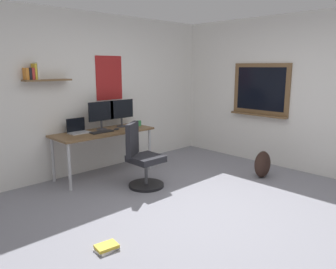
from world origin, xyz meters
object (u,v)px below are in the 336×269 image
monitor_secondary (122,111)px  coffee_mug (139,123)px  book_stack_on_floor (107,247)px  office_chair (142,160)px  computer_mouse (116,129)px  monitor_primary (101,114)px  laptop (78,129)px  desk (104,135)px  keyboard (102,132)px  backpack (262,164)px

monitor_secondary → coffee_mug: 0.37m
monitor_secondary → book_stack_on_floor: bearing=-129.9°
office_chair → computer_mouse: size_ratio=9.13×
monitor_primary → book_stack_on_floor: bearing=-122.5°
computer_mouse → book_stack_on_floor: bearing=-128.1°
monitor_primary → monitor_secondary: (0.41, 0.00, 0.00)m
laptop → monitor_secondary: bearing=-3.4°
desk → keyboard: bearing=-135.4°
coffee_mug → book_stack_on_floor: bearing=-135.9°
monitor_secondary → book_stack_on_floor: 2.83m
laptop → keyboard: laptop is taller
monitor_primary → monitor_secondary: same height
laptop → book_stack_on_floor: bearing=-113.2°
office_chair → book_stack_on_floor: office_chair is taller
monitor_primary → book_stack_on_floor: (-1.30, -2.04, -0.97)m
desk → laptop: laptop is taller
keyboard → computer_mouse: bearing=0.0°
office_chair → laptop: laptop is taller
desk → laptop: 0.41m
desk → monitor_primary: size_ratio=3.50×
desk → computer_mouse: bearing=-21.9°
desk → laptop: bearing=157.5°
office_chair → coffee_mug: (0.61, 0.81, 0.37)m
backpack → desk: bearing=132.9°
computer_mouse → office_chair: bearing=-97.7°
coffee_mug → book_stack_on_floor: (-1.97, -1.91, -0.75)m
monitor_primary → laptop: bearing=173.2°
book_stack_on_floor → keyboard: bearing=57.6°
laptop → computer_mouse: 0.61m
laptop → book_stack_on_floor: size_ratio=1.35×
coffee_mug → book_stack_on_floor: 2.84m
office_chair → coffee_mug: office_chair is taller
keyboard → coffee_mug: bearing=3.6°
office_chair → monitor_secondary: monitor_secondary is taller
backpack → book_stack_on_floor: (-2.99, -0.07, -0.19)m
desk → monitor_primary: monitor_primary is taller
monitor_primary → backpack: monitor_primary is taller
desk → monitor_primary: (0.04, 0.10, 0.34)m
monitor_primary → coffee_mug: (0.67, -0.13, -0.22)m
office_chair → backpack: office_chair is taller
computer_mouse → monitor_primary: bearing=130.9°
office_chair → monitor_primary: (-0.06, 0.94, 0.59)m
monitor_primary → backpack: bearing=-49.3°
office_chair → backpack: 1.94m
monitor_primary → monitor_secondary: bearing=0.0°
desk → coffee_mug: (0.71, -0.03, 0.11)m
computer_mouse → book_stack_on_floor: size_ratio=0.45×
keyboard → book_stack_on_floor: 2.31m
laptop → keyboard: bearing=-39.2°
laptop → desk: bearing=-22.5°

